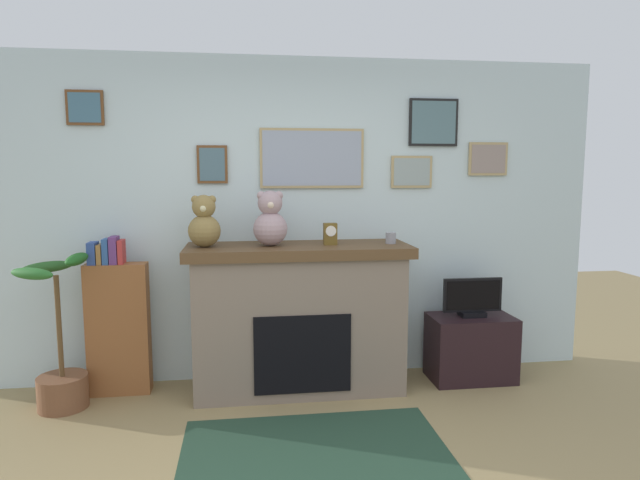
{
  "coord_description": "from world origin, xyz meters",
  "views": [
    {
      "loc": [
        -0.32,
        -2.47,
        1.7
      ],
      "look_at": [
        0.25,
        1.65,
        1.17
      ],
      "focal_mm": 30.7,
      "sensor_mm": 36.0,
      "label": 1
    }
  ],
  "objects": [
    {
      "name": "tv_stand",
      "position": [
        1.49,
        1.64,
        0.26
      ],
      "size": [
        0.67,
        0.4,
        0.53
      ],
      "primitive_type": "cube",
      "color": "black",
      "rests_on": "ground_plane"
    },
    {
      "name": "area_rug",
      "position": [
        0.08,
        0.68,
        0.0
      ],
      "size": [
        1.63,
        0.96,
        0.01
      ],
      "primitive_type": "cube",
      "color": "#233F2D",
      "rests_on": "ground_plane"
    },
    {
      "name": "back_wall",
      "position": [
        0.01,
        2.0,
        1.31
      ],
      "size": [
        5.2,
        0.15,
        2.6
      ],
      "color": "silver",
      "rests_on": "ground_plane"
    },
    {
      "name": "teddy_bear_cream",
      "position": [
        -0.62,
        1.63,
        1.31
      ],
      "size": [
        0.24,
        0.24,
        0.39
      ],
      "color": "olive",
      "rests_on": "fireplace"
    },
    {
      "name": "fireplace",
      "position": [
        0.08,
        1.65,
        0.57
      ],
      "size": [
        1.7,
        0.64,
        1.14
      ],
      "color": "gray",
      "rests_on": "ground_plane"
    },
    {
      "name": "potted_plant",
      "position": [
        -1.64,
        1.51,
        0.34
      ],
      "size": [
        0.49,
        0.57,
        1.13
      ],
      "color": "brown",
      "rests_on": "ground_plane"
    },
    {
      "name": "mantel_clock",
      "position": [
        0.33,
        1.63,
        1.22
      ],
      "size": [
        0.1,
        0.08,
        0.17
      ],
      "color": "brown",
      "rests_on": "fireplace"
    },
    {
      "name": "television",
      "position": [
        1.49,
        1.64,
        0.68
      ],
      "size": [
        0.49,
        0.14,
        0.31
      ],
      "color": "black",
      "rests_on": "tv_stand"
    },
    {
      "name": "candle_jar",
      "position": [
        0.8,
        1.63,
        1.18
      ],
      "size": [
        0.08,
        0.08,
        0.09
      ],
      "primitive_type": "cylinder",
      "color": "gray",
      "rests_on": "fireplace"
    },
    {
      "name": "bookshelf",
      "position": [
        -1.29,
        1.74,
        0.55
      ],
      "size": [
        0.45,
        0.16,
        1.22
      ],
      "color": "brown",
      "rests_on": "ground_plane"
    },
    {
      "name": "teddy_bear_brown",
      "position": [
        -0.13,
        1.63,
        1.33
      ],
      "size": [
        0.26,
        0.26,
        0.42
      ],
      "color": "#A98E94",
      "rests_on": "fireplace"
    }
  ]
}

